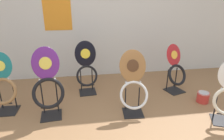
{
  "coord_description": "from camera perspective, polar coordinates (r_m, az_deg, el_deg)",
  "views": [
    {
      "loc": [
        -0.43,
        -1.61,
        1.61
      ],
      "look_at": [
        -0.02,
        1.07,
        0.55
      ],
      "focal_mm": 32.0,
      "sensor_mm": 36.0,
      "label": 1
    }
  ],
  "objects": [
    {
      "name": "toilet_seat_display_crimson_swirl",
      "position": [
        3.54,
        17.77,
        -0.19
      ],
      "size": [
        0.41,
        0.4,
        0.81
      ],
      "color": "black",
      "rests_on": "ground_plane"
    },
    {
      "name": "toilet_seat_display_purple_note",
      "position": [
        2.77,
        -17.89,
        -4.24
      ],
      "size": [
        0.43,
        0.32,
        0.96
      ],
      "color": "black",
      "rests_on": "ground_plane"
    },
    {
      "name": "wall_back",
      "position": [
        3.91,
        -2.56,
        16.82
      ],
      "size": [
        8.0,
        0.07,
        2.6
      ],
      "color": "silver",
      "rests_on": "ground_plane"
    },
    {
      "name": "paint_can",
      "position": [
        3.44,
        24.56,
        -6.99
      ],
      "size": [
        0.19,
        0.19,
        0.16
      ],
      "color": "red",
      "rests_on": "ground_plane"
    },
    {
      "name": "toilet_seat_display_woodgrain",
      "position": [
        2.77,
        6.13,
        -4.63
      ],
      "size": [
        0.41,
        0.41,
        0.88
      ],
      "color": "black",
      "rests_on": "ground_plane"
    },
    {
      "name": "toilet_seat_display_teal_sax",
      "position": [
        3.15,
        -28.75,
        -4.36
      ],
      "size": [
        0.38,
        0.29,
        0.87
      ],
      "color": "black",
      "rests_on": "ground_plane"
    },
    {
      "name": "toilet_seat_display_jazz_black",
      "position": [
        3.33,
        -7.32,
        0.26
      ],
      "size": [
        0.37,
        0.3,
        0.88
      ],
      "color": "black",
      "rests_on": "ground_plane"
    }
  ]
}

